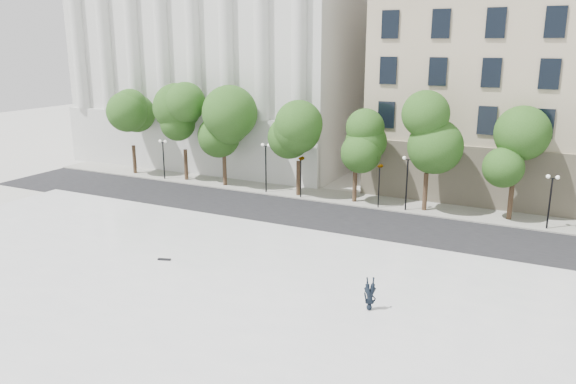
{
  "coord_description": "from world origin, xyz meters",
  "views": [
    {
      "loc": [
        17.53,
        -19.49,
        12.83
      ],
      "look_at": [
        2.81,
        10.0,
        4.09
      ],
      "focal_mm": 35.0,
      "sensor_mm": 36.0,
      "label": 1
    }
  ],
  "objects_px": {
    "traffic_light_east": "(380,164)",
    "skateboard": "(164,259)",
    "person_lying": "(370,305)",
    "traffic_light_west": "(301,156)"
  },
  "relations": [
    {
      "from": "traffic_light_west",
      "to": "traffic_light_east",
      "type": "xyz_separation_m",
      "value": [
        6.87,
        -0.0,
        -0.08
      ]
    },
    {
      "from": "traffic_light_east",
      "to": "skateboard",
      "type": "distance_m",
      "value": 19.19
    },
    {
      "from": "traffic_light_east",
      "to": "person_lying",
      "type": "xyz_separation_m",
      "value": [
        5.31,
        -18.03,
        -2.98
      ]
    },
    {
      "from": "person_lying",
      "to": "skateboard",
      "type": "bearing_deg",
      "value": 152.91
    },
    {
      "from": "traffic_light_west",
      "to": "person_lying",
      "type": "xyz_separation_m",
      "value": [
        12.17,
        -18.03,
        -3.07
      ]
    },
    {
      "from": "person_lying",
      "to": "traffic_light_west",
      "type": "bearing_deg",
      "value": 100.05
    },
    {
      "from": "traffic_light_east",
      "to": "person_lying",
      "type": "height_order",
      "value": "traffic_light_east"
    },
    {
      "from": "traffic_light_west",
      "to": "traffic_light_east",
      "type": "relative_size",
      "value": 1.02
    },
    {
      "from": "traffic_light_east",
      "to": "skateboard",
      "type": "xyz_separation_m",
      "value": [
        -7.61,
        -17.33,
        -3.17
      ]
    },
    {
      "from": "traffic_light_east",
      "to": "skateboard",
      "type": "height_order",
      "value": "traffic_light_east"
    }
  ]
}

